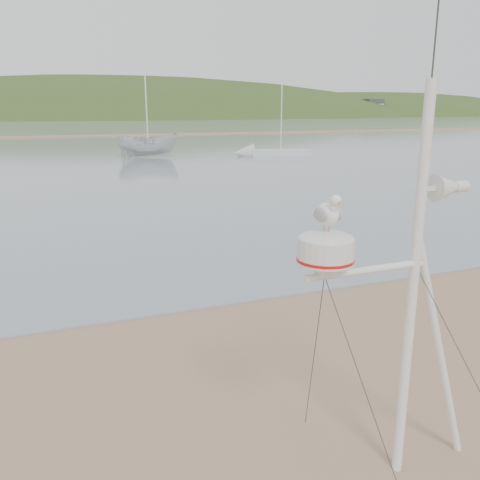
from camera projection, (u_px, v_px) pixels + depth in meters
name	position (u px, v px, depth m)	size (l,w,h in m)	color
water	(32.00, 125.00, 123.97)	(560.00, 256.00, 0.04)	gray
sandbar	(33.00, 137.00, 68.24)	(560.00, 7.00, 0.07)	#88684E
hill_ridge	(80.00, 162.00, 228.14)	(620.00, 180.00, 80.00)	#293C18
far_cottages	(39.00, 108.00, 181.56)	(294.40, 6.30, 8.00)	silver
mast_rig	(404.00, 373.00, 5.20)	(2.21, 2.35, 4.98)	silver
boat_white	(147.00, 126.00, 40.22)	(1.85, 1.90, 4.92)	silver
sailboat_white_near	(261.00, 153.00, 41.65)	(6.57, 3.21, 6.37)	silver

